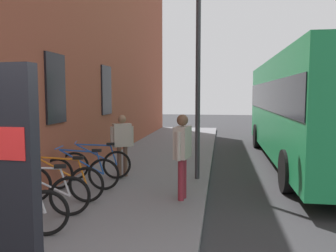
{
  "coord_description": "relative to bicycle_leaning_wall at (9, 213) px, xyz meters",
  "views": [
    {
      "loc": [
        -1.86,
        -0.28,
        2.27
      ],
      "look_at": [
        4.62,
        0.73,
        1.66
      ],
      "focal_mm": 36.42,
      "sensor_mm": 36.0,
      "label": 1
    }
  ],
  "objects": [
    {
      "name": "bicycle_nearest_sign",
      "position": [
        0.85,
        0.0,
        0.0
      ],
      "size": [
        0.68,
        1.7,
        0.97
      ],
      "color": "black",
      "rests_on": "sidewalk_pavement"
    },
    {
      "name": "bicycle_end_of_row",
      "position": [
        1.72,
        0.04,
        0.0
      ],
      "size": [
        0.48,
        1.76,
        0.97
      ],
      "color": "black",
      "rests_on": "sidewalk_pavement"
    },
    {
      "name": "street_lamp",
      "position": [
        4.06,
        -2.52,
        2.56
      ],
      "size": [
        0.28,
        0.28,
        4.95
      ],
      "color": "#333338",
      "rests_on": "sidewalk_pavement"
    },
    {
      "name": "bicycle_far_end",
      "position": [
        3.54,
        -0.01,
        0.0
      ],
      "size": [
        0.69,
        1.7,
        0.97
      ],
      "color": "black",
      "rests_on": "sidewalk_pavement"
    },
    {
      "name": "station_facade",
      "position": [
        6.34,
        0.98,
        4.37
      ],
      "size": [
        22.0,
        0.65,
        9.77
      ],
      "color": "brown",
      "rests_on": "ground"
    },
    {
      "name": "bicycle_leaning_wall",
      "position": [
        0.0,
        0.0,
        0.0
      ],
      "size": [
        0.65,
        1.71,
        0.97
      ],
      "color": "black",
      "rests_on": "sidewalk_pavement"
    },
    {
      "name": "city_bus",
      "position": [
        6.89,
        -5.82,
        1.41
      ],
      "size": [
        10.5,
        2.65,
        3.35
      ],
      "color": "#1E8C4C",
      "rests_on": "ground"
    },
    {
      "name": "pedestrian_crossing_street",
      "position": [
        3.99,
        -0.56,
        0.6
      ],
      "size": [
        0.43,
        0.54,
        1.61
      ],
      "color": "brown",
      "rests_on": "sidewalk_pavement"
    },
    {
      "name": "ground",
      "position": [
        3.35,
        -3.82,
        -0.51
      ],
      "size": [
        60.0,
        60.0,
        0.0
      ],
      "primitive_type": "plane",
      "color": "#2D2D30"
    },
    {
      "name": "pedestrian_near_bus",
      "position": [
        2.29,
        -2.33,
        0.68
      ],
      "size": [
        0.65,
        0.34,
        1.74
      ],
      "color": "maroon",
      "rests_on": "sidewalk_pavement"
    },
    {
      "name": "sidewalk_pavement",
      "position": [
        5.35,
        -1.07,
        -0.45
      ],
      "size": [
        24.0,
        3.5,
        0.12
      ],
      "primitive_type": "cube",
      "color": "slate",
      "rests_on": "ground"
    },
    {
      "name": "bicycle_under_window",
      "position": [
        2.62,
        -0.01,
        0.0
      ],
      "size": [
        0.48,
        1.77,
        0.97
      ],
      "color": "black",
      "rests_on": "sidewalk_pavement"
    }
  ]
}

